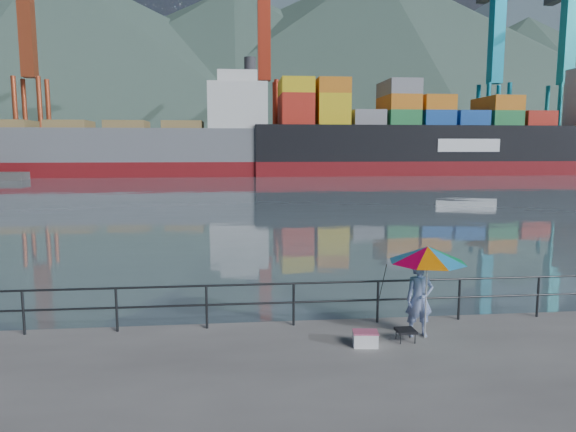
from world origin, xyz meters
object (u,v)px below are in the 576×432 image
object	(u,v)px
fisherman	(419,299)
container_ship	(464,138)
beach_umbrella	(428,254)
cooler_bag	(365,339)
bulk_carrier	(146,148)

from	to	relation	value
fisherman	container_ship	distance (m)	79.85
beach_umbrella	cooler_bag	world-z (taller)	beach_umbrella
bulk_carrier	container_ship	size ratio (longest dim) A/B	0.76
fisherman	bulk_carrier	size ratio (longest dim) A/B	0.03
fisherman	beach_umbrella	world-z (taller)	beach_umbrella
cooler_bag	bulk_carrier	xyz separation A→B (m)	(-16.44, 71.91, 3.99)
beach_umbrella	cooler_bag	bearing A→B (deg)	-166.93
fisherman	cooler_bag	bearing A→B (deg)	-157.45
beach_umbrella	container_ship	xyz separation A→B (m)	(33.75, 72.29, 3.93)
cooler_bag	bulk_carrier	bearing A→B (deg)	110.25
bulk_carrier	container_ship	bearing A→B (deg)	0.78
cooler_bag	beach_umbrella	bearing A→B (deg)	20.44
fisherman	beach_umbrella	xyz separation A→B (m)	(0.09, -0.14, 1.03)
fisherman	bulk_carrier	world-z (taller)	bulk_carrier
fisherman	container_ship	xyz separation A→B (m)	(33.84, 72.15, 4.96)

